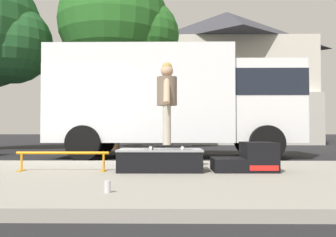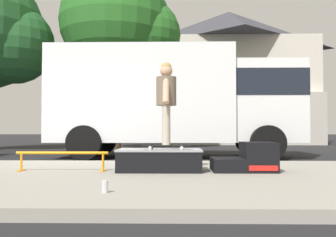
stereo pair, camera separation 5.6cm
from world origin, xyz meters
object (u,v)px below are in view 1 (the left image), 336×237
Objects in this scene: kicker_ramp at (249,159)px; soda_can at (108,187)px; skate_box at (160,159)px; box_truck at (175,98)px; skateboard at (167,146)px; skater_kid at (167,96)px; grind_rail at (63,156)px; street_tree_neighbour at (120,25)px.

soda_can is at bearing -131.40° from kicker_ramp.
skate_box is 4.96m from box_truck.
skater_kid is at bearing 0.00° from skateboard.
grind_rail is at bearing -179.34° from skateboard.
kicker_ramp is 0.14× the size of box_truck.
skate_box is at bearing 179.98° from kicker_ramp.
box_truck reaches higher than skater_kid.
kicker_ramp is at bearing 1.49° from skateboard.
grind_rail is (-2.97, -0.05, 0.04)m from kicker_ramp.
soda_can is at bearing -102.50° from skate_box.
street_tree_neighbour reaches higher than skateboard.
street_tree_neighbour reaches higher than skater_kid.
grind_rail is 1.86× the size of skateboard.
box_truck reaches higher than skateboard.
street_tree_neighbour is at bearing 97.51° from soda_can.
street_tree_neighbour reaches higher than soda_can.
kicker_ramp reaches higher than skateboard.
skate_box is 1.35× the size of kicker_ramp.
grind_rail is at bearing -178.03° from skate_box.
street_tree_neighbour is (-0.45, 9.52, 4.79)m from grind_rail.
street_tree_neighbour reaches higher than skate_box.
soda_can is 0.02× the size of street_tree_neighbour.
kicker_ramp is 0.67× the size of grind_rail.
skate_box is 10.82m from street_tree_neighbour.
kicker_ramp is 7.80× the size of soda_can.
skater_kid is (0.11, -0.03, 1.01)m from skate_box.
kicker_ramp is at bearing 1.49° from skater_kid.
grind_rail is 2.36m from soda_can.
skate_box is at bearing -78.03° from street_tree_neighbour.
street_tree_neighbour reaches higher than grind_rail.
skateboard is at bearing -77.47° from street_tree_neighbour.
skate_box is 2.20m from soda_can.
box_truck is at bearing 88.02° from skateboard.
soda_can is 7.11m from box_truck.
street_tree_neighbour is at bearing 109.87° from kicker_ramp.
box_truck reaches higher than skate_box.
grind_rail is 1.11× the size of skater_kid.
box_truck is at bearing 83.82° from soda_can.
skateboard is at bearing -18.14° from skate_box.
skateboard is at bearing 74.61° from soda_can.
box_truck is 0.91× the size of street_tree_neighbour.
skateboard is at bearing -178.51° from kicker_ramp.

